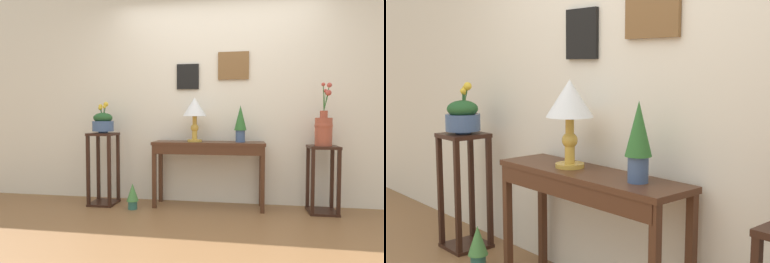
# 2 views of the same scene
# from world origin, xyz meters

# --- Properties ---
(ground_plane) EXTENTS (12.00, 12.00, 0.01)m
(ground_plane) POSITION_xyz_m (0.00, 0.00, -0.00)
(ground_plane) COLOR brown
(back_wall_with_art) EXTENTS (9.00, 0.13, 2.80)m
(back_wall_with_art) POSITION_xyz_m (-0.00, 1.43, 1.40)
(back_wall_with_art) COLOR silver
(back_wall_with_art) RESTS_ON ground
(console_table) EXTENTS (1.30, 0.35, 0.78)m
(console_table) POSITION_xyz_m (-0.09, 1.14, 0.66)
(console_table) COLOR #472819
(console_table) RESTS_ON ground
(table_lamp) EXTENTS (0.28, 0.28, 0.52)m
(table_lamp) POSITION_xyz_m (-0.26, 1.17, 1.15)
(table_lamp) COLOR gold
(table_lamp) RESTS_ON console_table
(potted_plant_on_console) EXTENTS (0.14, 0.14, 0.42)m
(potted_plant_on_console) POSITION_xyz_m (0.27, 1.17, 1.01)
(potted_plant_on_console) COLOR #3D5684
(potted_plant_on_console) RESTS_ON console_table
(pedestal_stand_left) EXTENTS (0.31, 0.31, 0.87)m
(pedestal_stand_left) POSITION_xyz_m (-1.37, 1.08, 0.44)
(pedestal_stand_left) COLOR black
(pedestal_stand_left) RESTS_ON ground
(planter_bowl_wide_left) EXTENTS (0.25, 0.25, 0.38)m
(planter_bowl_wide_left) POSITION_xyz_m (-1.37, 1.09, 1.00)
(planter_bowl_wide_left) COLOR #3D5684
(planter_bowl_wide_left) RESTS_ON pedestal_stand_left
(pedestal_stand_right) EXTENTS (0.31, 0.31, 0.75)m
(pedestal_stand_right) POSITION_xyz_m (1.18, 1.14, 0.37)
(pedestal_stand_right) COLOR black
(pedestal_stand_right) RESTS_ON ground
(flower_vase_tall_right) EXTENTS (0.19, 0.21, 0.69)m
(flower_vase_tall_right) POSITION_xyz_m (1.18, 1.14, 0.95)
(flower_vase_tall_right) COLOR #9E4733
(flower_vase_tall_right) RESTS_ON pedestal_stand_right
(potted_plant_floor) EXTENTS (0.14, 0.14, 0.30)m
(potted_plant_floor) POSITION_xyz_m (-0.95, 0.94, 0.17)
(potted_plant_floor) COLOR #2D665B
(potted_plant_floor) RESTS_ON ground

